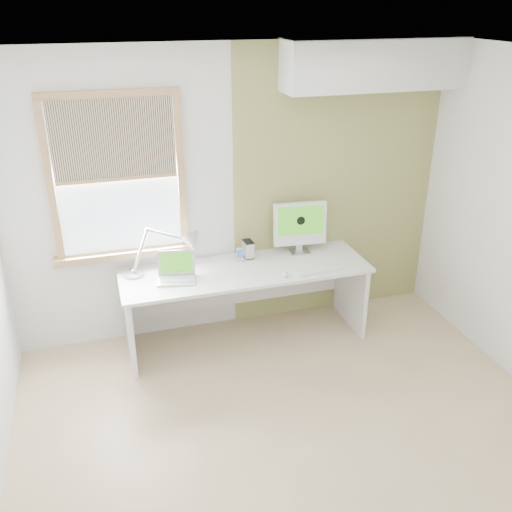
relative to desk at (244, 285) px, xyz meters
name	(u,v)px	position (x,y,z in m)	size (l,w,h in m)	color
room	(304,280)	(0.00, -1.44, 0.77)	(4.04, 3.54, 2.64)	tan
accent_wall	(336,185)	(1.00, 0.30, 0.77)	(2.00, 0.02, 2.60)	olive
soffit	(374,64)	(1.20, 0.13, 1.87)	(1.60, 0.40, 0.42)	white
window	(117,179)	(-1.00, 0.27, 1.01)	(1.20, 0.14, 1.42)	#9C7348
desk	(244,285)	(0.00, 0.00, 0.00)	(2.20, 0.70, 0.73)	white
desk_lamp	(180,246)	(-0.54, 0.09, 0.42)	(0.75, 0.30, 0.42)	silver
laptop	(176,272)	(-0.61, -0.07, 0.25)	(0.36, 0.31, 0.22)	silver
phone_dock	(240,258)	(-0.01, 0.10, 0.23)	(0.09, 0.09, 0.13)	silver
external_drive	(248,249)	(0.09, 0.16, 0.28)	(0.09, 0.13, 0.16)	silver
imac	(300,225)	(0.59, 0.15, 0.47)	(0.50, 0.18, 0.48)	silver
keyboard	(319,270)	(0.61, -0.29, 0.20)	(0.45, 0.16, 0.02)	white
mouse	(285,274)	(0.29, -0.29, 0.21)	(0.06, 0.11, 0.03)	white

